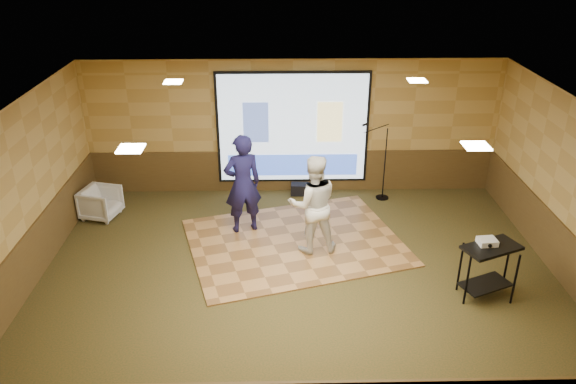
{
  "coord_description": "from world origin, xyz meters",
  "views": [
    {
      "loc": [
        -0.35,
        -8.16,
        5.55
      ],
      "look_at": [
        -0.16,
        0.66,
        1.3
      ],
      "focal_mm": 35.0,
      "sensor_mm": 36.0,
      "label": 1
    }
  ],
  "objects_px": {
    "player_left": "(243,184)",
    "banquet_chair": "(101,203)",
    "dance_floor": "(295,242)",
    "mic_stand": "(381,178)",
    "duffel_bag": "(300,189)",
    "projector": "(487,242)",
    "player_right": "(313,204)",
    "projector_screen": "(293,130)",
    "av_table": "(489,262)"
  },
  "relations": [
    {
      "from": "projector_screen",
      "to": "player_right",
      "type": "relative_size",
      "value": 1.77
    },
    {
      "from": "projector_screen",
      "to": "duffel_bag",
      "type": "relative_size",
      "value": 8.27
    },
    {
      "from": "av_table",
      "to": "player_right",
      "type": "bearing_deg",
      "value": 151.27
    },
    {
      "from": "dance_floor",
      "to": "player_right",
      "type": "relative_size",
      "value": 2.08
    },
    {
      "from": "mic_stand",
      "to": "duffel_bag",
      "type": "height_order",
      "value": "mic_stand"
    },
    {
      "from": "dance_floor",
      "to": "mic_stand",
      "type": "height_order",
      "value": "mic_stand"
    },
    {
      "from": "projector",
      "to": "mic_stand",
      "type": "distance_m",
      "value": 3.79
    },
    {
      "from": "player_left",
      "to": "projector",
      "type": "height_order",
      "value": "player_left"
    },
    {
      "from": "player_right",
      "to": "banquet_chair",
      "type": "bearing_deg",
      "value": -24.66
    },
    {
      "from": "player_right",
      "to": "av_table",
      "type": "height_order",
      "value": "player_right"
    },
    {
      "from": "projector_screen",
      "to": "projector",
      "type": "height_order",
      "value": "projector_screen"
    },
    {
      "from": "player_left",
      "to": "dance_floor",
      "type": "bearing_deg",
      "value": 135.57
    },
    {
      "from": "player_left",
      "to": "duffel_bag",
      "type": "relative_size",
      "value": 4.97
    },
    {
      "from": "projector",
      "to": "mic_stand",
      "type": "xyz_separation_m",
      "value": [
        -1.02,
        3.61,
        -0.51
      ]
    },
    {
      "from": "projector_screen",
      "to": "dance_floor",
      "type": "distance_m",
      "value": 2.74
    },
    {
      "from": "mic_stand",
      "to": "duffel_bag",
      "type": "xyz_separation_m",
      "value": [
        -1.77,
        0.24,
        -0.37
      ]
    },
    {
      "from": "projector",
      "to": "banquet_chair",
      "type": "bearing_deg",
      "value": 152.42
    },
    {
      "from": "projector_screen",
      "to": "duffel_bag",
      "type": "distance_m",
      "value": 1.37
    },
    {
      "from": "av_table",
      "to": "banquet_chair",
      "type": "height_order",
      "value": "av_table"
    },
    {
      "from": "projector_screen",
      "to": "mic_stand",
      "type": "relative_size",
      "value": 1.88
    },
    {
      "from": "player_left",
      "to": "av_table",
      "type": "height_order",
      "value": "player_left"
    },
    {
      "from": "banquet_chair",
      "to": "duffel_bag",
      "type": "distance_m",
      "value": 4.28
    },
    {
      "from": "player_left",
      "to": "banquet_chair",
      "type": "xyz_separation_m",
      "value": [
        -2.99,
        0.65,
        -0.7
      ]
    },
    {
      "from": "av_table",
      "to": "banquet_chair",
      "type": "xyz_separation_m",
      "value": [
        -7.02,
        2.92,
        -0.34
      ]
    },
    {
      "from": "av_table",
      "to": "projector",
      "type": "bearing_deg",
      "value": 132.13
    },
    {
      "from": "projector",
      "to": "mic_stand",
      "type": "relative_size",
      "value": 0.16
    },
    {
      "from": "av_table",
      "to": "dance_floor",
      "type": "bearing_deg",
      "value": 149.65
    },
    {
      "from": "dance_floor",
      "to": "player_left",
      "type": "relative_size",
      "value": 1.96
    },
    {
      "from": "av_table",
      "to": "mic_stand",
      "type": "xyz_separation_m",
      "value": [
        -1.09,
        3.68,
        -0.17
      ]
    },
    {
      "from": "projector_screen",
      "to": "player_left",
      "type": "bearing_deg",
      "value": -118.97
    },
    {
      "from": "projector_screen",
      "to": "dance_floor",
      "type": "height_order",
      "value": "projector_screen"
    },
    {
      "from": "dance_floor",
      "to": "av_table",
      "type": "bearing_deg",
      "value": -30.35
    },
    {
      "from": "player_left",
      "to": "banquet_chair",
      "type": "relative_size",
      "value": 2.81
    },
    {
      "from": "projector",
      "to": "av_table",
      "type": "bearing_deg",
      "value": -53.17
    },
    {
      "from": "player_left",
      "to": "banquet_chair",
      "type": "height_order",
      "value": "player_left"
    },
    {
      "from": "mic_stand",
      "to": "banquet_chair",
      "type": "relative_size",
      "value": 2.49
    },
    {
      "from": "player_left",
      "to": "av_table",
      "type": "relative_size",
      "value": 2.09
    },
    {
      "from": "banquet_chair",
      "to": "duffel_bag",
      "type": "relative_size",
      "value": 1.77
    },
    {
      "from": "dance_floor",
      "to": "duffel_bag",
      "type": "distance_m",
      "value": 2.15
    },
    {
      "from": "dance_floor",
      "to": "banquet_chair",
      "type": "height_order",
      "value": "banquet_chair"
    },
    {
      "from": "projector",
      "to": "banquet_chair",
      "type": "xyz_separation_m",
      "value": [
        -6.96,
        2.85,
        -0.68
      ]
    },
    {
      "from": "duffel_bag",
      "to": "banquet_chair",
      "type": "bearing_deg",
      "value": -166.58
    },
    {
      "from": "dance_floor",
      "to": "projector",
      "type": "relative_size",
      "value": 13.77
    },
    {
      "from": "player_left",
      "to": "projector",
      "type": "bearing_deg",
      "value": 132.86
    },
    {
      "from": "player_right",
      "to": "dance_floor",
      "type": "bearing_deg",
      "value": -48.81
    },
    {
      "from": "duffel_bag",
      "to": "dance_floor",
      "type": "bearing_deg",
      "value": -94.83
    },
    {
      "from": "banquet_chair",
      "to": "av_table",
      "type": "bearing_deg",
      "value": -97.71
    },
    {
      "from": "dance_floor",
      "to": "projector_screen",
      "type": "bearing_deg",
      "value": 89.59
    },
    {
      "from": "mic_stand",
      "to": "banquet_chair",
      "type": "xyz_separation_m",
      "value": [
        -5.93,
        -0.76,
        -0.17
      ]
    },
    {
      "from": "dance_floor",
      "to": "banquet_chair",
      "type": "distance_m",
      "value": 4.15
    }
  ]
}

